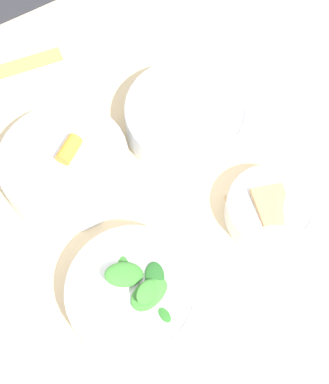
# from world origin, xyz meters

# --- Properties ---
(ground_plane) EXTENTS (10.00, 10.00, 0.00)m
(ground_plane) POSITION_xyz_m (0.00, 0.00, 0.00)
(ground_plane) COLOR #2D2D33
(dining_table) EXTENTS (1.03, 0.91, 0.76)m
(dining_table) POSITION_xyz_m (0.00, 0.00, 0.63)
(dining_table) COLOR beige
(dining_table) RESTS_ON ground_plane
(bowl_carrots) EXTENTS (0.19, 0.19, 0.08)m
(bowl_carrots) POSITION_xyz_m (-0.08, 0.12, 0.79)
(bowl_carrots) COLOR silver
(bowl_carrots) RESTS_ON dining_table
(bowl_greens) EXTENTS (0.18, 0.18, 0.08)m
(bowl_greens) POSITION_xyz_m (-0.09, -0.10, 0.78)
(bowl_greens) COLOR white
(bowl_greens) RESTS_ON dining_table
(bowl_beans_hotdog) EXTENTS (0.19, 0.19, 0.06)m
(bowl_beans_hotdog) POSITION_xyz_m (0.12, 0.10, 0.78)
(bowl_beans_hotdog) COLOR silver
(bowl_beans_hotdog) RESTS_ON dining_table
(bowl_cookies) EXTENTS (0.13, 0.13, 0.05)m
(bowl_cookies) POSITION_xyz_m (0.14, -0.09, 0.78)
(bowl_cookies) COLOR white
(bowl_cookies) RESTS_ON dining_table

